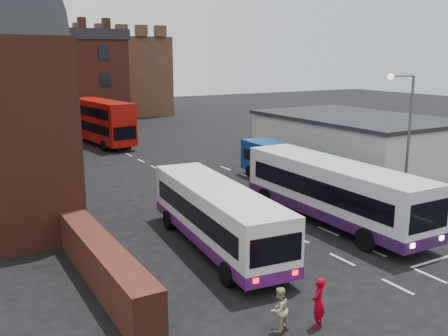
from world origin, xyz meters
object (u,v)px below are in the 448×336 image
bus_white_outbound (217,212)px  bus_white_inbound (333,188)px  bus_red_double (101,121)px  street_lamp (405,129)px  pedestrian_beige (279,309)px  bus_blue (289,164)px  pedestrian_red (318,302)px

bus_white_outbound → bus_white_inbound: size_ratio=0.91×
bus_red_double → street_lamp: size_ratio=1.46×
bus_red_double → pedestrian_beige: 39.56m
street_lamp → bus_white_outbound: bearing=179.5°
bus_blue → pedestrian_red: (-10.80, -15.83, -0.72)m
bus_white_outbound → bus_white_inbound: 7.39m
bus_white_outbound → street_lamp: 12.98m
street_lamp → pedestrian_beige: size_ratio=5.21×
bus_blue → street_lamp: size_ratio=1.25×
bus_red_double → bus_blue: bearing=99.3°
bus_blue → bus_red_double: bus_red_double is taller
bus_red_double → street_lamp: street_lamp is taller
bus_white_inbound → pedestrian_red: 11.39m
bus_white_inbound → bus_red_double: bus_red_double is taller
pedestrian_beige → bus_red_double: bearing=-109.8°
bus_blue → street_lamp: 8.86m
bus_red_double → pedestrian_red: bearing=77.7°
pedestrian_red → pedestrian_beige: pedestrian_red is taller
bus_white_outbound → pedestrian_red: size_ratio=6.36×
bus_red_double → pedestrian_red: size_ratio=6.61×
bus_white_inbound → street_lamp: size_ratio=1.54×
bus_white_inbound → bus_blue: bearing=-110.1°
bus_white_inbound → pedestrian_red: bearing=46.1°
bus_white_outbound → street_lamp: street_lamp is taller
street_lamp → bus_blue: bearing=106.5°
bus_white_outbound → bus_red_double: (3.72, 31.54, 0.67)m
bus_white_outbound → street_lamp: (12.61, -0.11, 3.10)m
pedestrian_red → bus_white_outbound: bearing=-125.1°
bus_white_outbound → bus_blue: bearing=42.8°
pedestrian_red → street_lamp: bearing=179.8°
bus_white_outbound → bus_white_inbound: bus_white_inbound is taller
bus_white_inbound → pedestrian_red: (-7.92, -8.11, -1.12)m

